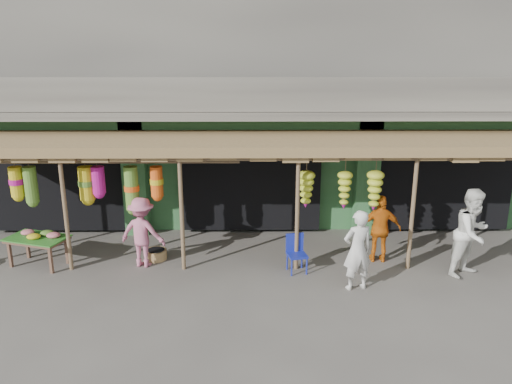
{
  "coord_description": "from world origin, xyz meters",
  "views": [
    {
      "loc": [
        0.02,
        -10.42,
        4.72
      ],
      "look_at": [
        0.12,
        1.0,
        1.44
      ],
      "focal_mm": 35.0,
      "sensor_mm": 36.0,
      "label": 1
    }
  ],
  "objects_px": {
    "flower_table": "(38,239)",
    "person_shopper": "(142,232)",
    "blue_chair": "(296,251)",
    "person_right": "(472,233)",
    "person_vendor": "(380,229)",
    "person_front": "(357,250)"
  },
  "relations": [
    {
      "from": "person_vendor",
      "to": "person_shopper",
      "type": "distance_m",
      "value": 5.37
    },
    {
      "from": "flower_table",
      "to": "person_shopper",
      "type": "distance_m",
      "value": 2.35
    },
    {
      "from": "flower_table",
      "to": "blue_chair",
      "type": "height_order",
      "value": "blue_chair"
    },
    {
      "from": "person_right",
      "to": "person_front",
      "type": "bearing_deg",
      "value": 159.77
    },
    {
      "from": "person_right",
      "to": "person_shopper",
      "type": "height_order",
      "value": "person_right"
    },
    {
      "from": "blue_chair",
      "to": "person_vendor",
      "type": "relative_size",
      "value": 0.53
    },
    {
      "from": "person_right",
      "to": "person_shopper",
      "type": "relative_size",
      "value": 1.21
    },
    {
      "from": "person_front",
      "to": "person_shopper",
      "type": "height_order",
      "value": "person_front"
    },
    {
      "from": "person_front",
      "to": "person_right",
      "type": "height_order",
      "value": "person_right"
    },
    {
      "from": "blue_chair",
      "to": "person_shopper",
      "type": "bearing_deg",
      "value": 162.14
    },
    {
      "from": "person_front",
      "to": "person_vendor",
      "type": "height_order",
      "value": "person_front"
    },
    {
      "from": "flower_table",
      "to": "person_right",
      "type": "xyz_separation_m",
      "value": [
        9.47,
        -0.59,
        0.33
      ]
    },
    {
      "from": "person_front",
      "to": "person_shopper",
      "type": "distance_m",
      "value": 4.71
    },
    {
      "from": "blue_chair",
      "to": "person_front",
      "type": "xyz_separation_m",
      "value": [
        1.15,
        -0.86,
        0.37
      ]
    },
    {
      "from": "person_right",
      "to": "person_vendor",
      "type": "bearing_deg",
      "value": 123.3
    },
    {
      "from": "person_front",
      "to": "person_right",
      "type": "bearing_deg",
      "value": 177.74
    },
    {
      "from": "person_front",
      "to": "flower_table",
      "type": "bearing_deg",
      "value": -25.89
    },
    {
      "from": "flower_table",
      "to": "person_shopper",
      "type": "height_order",
      "value": "person_shopper"
    },
    {
      "from": "flower_table",
      "to": "person_front",
      "type": "xyz_separation_m",
      "value": [
        6.9,
        -1.21,
        0.2
      ]
    },
    {
      "from": "blue_chair",
      "to": "person_right",
      "type": "distance_m",
      "value": 3.75
    },
    {
      "from": "blue_chair",
      "to": "person_shopper",
      "type": "relative_size",
      "value": 0.53
    },
    {
      "from": "flower_table",
      "to": "person_vendor",
      "type": "height_order",
      "value": "person_vendor"
    }
  ]
}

